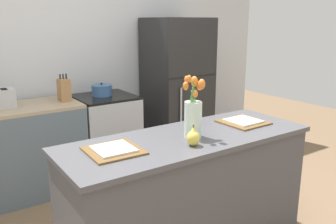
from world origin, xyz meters
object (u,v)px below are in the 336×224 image
at_px(knife_block, 64,90).
at_px(refrigerator, 177,90).
at_px(flower_vase, 193,114).
at_px(cooking_pot, 102,90).
at_px(stove_range, 106,135).
at_px(pear_figurine, 193,137).
at_px(plate_setting_left, 114,150).
at_px(plate_setting_right, 243,122).

bearing_deg(knife_block, refrigerator, 0.32).
relative_size(flower_vase, cooking_pot, 1.97).
bearing_deg(flower_vase, knife_block, 102.12).
relative_size(stove_range, pear_figurine, 6.32).
distance_m(flower_vase, cooking_pot, 1.66).
bearing_deg(stove_range, plate_setting_left, -112.55).
height_order(flower_vase, plate_setting_right, flower_vase).
bearing_deg(pear_figurine, flower_vase, 52.43).
xyz_separation_m(plate_setting_left, cooking_pot, (0.64, 1.60, 0.04)).
bearing_deg(refrigerator, cooking_pot, 178.45).
xyz_separation_m(stove_range, plate_setting_left, (-0.65, -1.57, 0.46)).
xyz_separation_m(flower_vase, plate_setting_left, (-0.57, 0.05, -0.15)).
bearing_deg(plate_setting_left, refrigerator, 44.49).
distance_m(pear_figurine, plate_setting_right, 0.67).
relative_size(stove_range, refrigerator, 0.52).
relative_size(refrigerator, flower_vase, 3.92).
relative_size(stove_range, flower_vase, 2.05).
xyz_separation_m(refrigerator, pear_figurine, (-1.14, -1.76, 0.10)).
xyz_separation_m(flower_vase, cooking_pot, (0.07, 1.65, -0.11)).
bearing_deg(refrigerator, plate_setting_left, -135.51).
xyz_separation_m(plate_setting_left, plate_setting_right, (1.11, 0.00, 0.00)).
bearing_deg(cooking_pot, flower_vase, -92.29).
xyz_separation_m(stove_range, flower_vase, (-0.08, -1.63, 0.61)).
height_order(stove_range, flower_vase, flower_vase).
xyz_separation_m(flower_vase, pear_figurine, (-0.11, -0.14, -0.11)).
height_order(refrigerator, cooking_pot, refrigerator).
relative_size(stove_range, plate_setting_right, 2.70).
height_order(refrigerator, plate_setting_right, refrigerator).
bearing_deg(plate_setting_right, plate_setting_left, 180.00).
relative_size(pear_figurine, plate_setting_right, 0.43).
bearing_deg(flower_vase, plate_setting_right, 5.44).
xyz_separation_m(pear_figurine, cooking_pot, (0.17, 1.79, -0.00)).
xyz_separation_m(pear_figurine, knife_block, (-0.24, 1.76, 0.05)).
relative_size(stove_range, knife_block, 3.28).
distance_m(refrigerator, plate_setting_left, 2.25).
relative_size(plate_setting_right, knife_block, 1.21).
distance_m(stove_range, plate_setting_right, 1.70).
height_order(stove_range, plate_setting_left, plate_setting_left).
bearing_deg(cooking_pot, pear_figurine, -95.47).
bearing_deg(knife_block, cooking_pot, 4.68).
height_order(stove_range, pear_figurine, pear_figurine).
distance_m(stove_range, refrigerator, 1.03).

